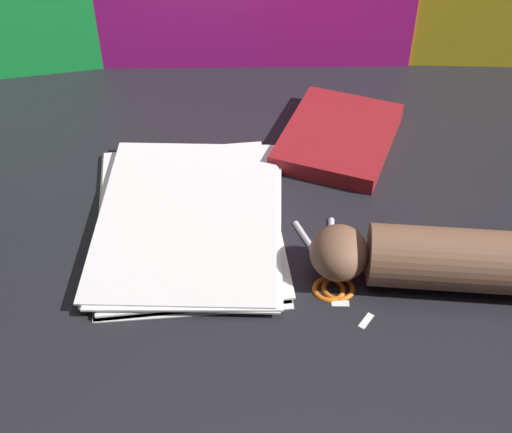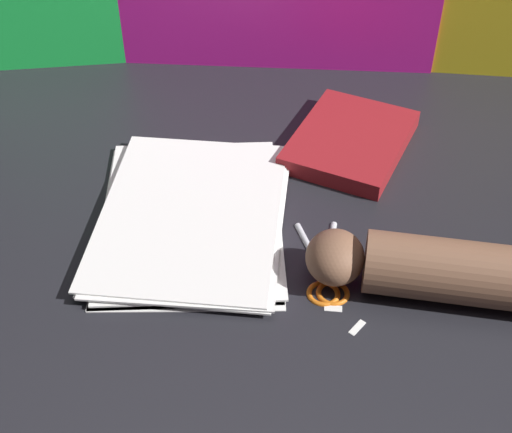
{
  "view_description": "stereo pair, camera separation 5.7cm",
  "coord_description": "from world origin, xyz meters",
  "px_view_note": "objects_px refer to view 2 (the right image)",
  "views": [
    {
      "loc": [
        0.0,
        -0.73,
        0.69
      ],
      "look_at": [
        0.02,
        -0.03,
        0.06
      ],
      "focal_mm": 50.0,
      "sensor_mm": 36.0,
      "label": 1
    },
    {
      "loc": [
        0.06,
        -0.73,
        0.69
      ],
      "look_at": [
        0.02,
        -0.03,
        0.06
      ],
      "focal_mm": 50.0,
      "sensor_mm": 36.0,
      "label": 2
    }
  ],
  "objects_px": {
    "scissors": "(325,274)",
    "hand_forearm": "(437,269)",
    "paper_stack": "(192,216)",
    "book_closed": "(350,141)"
  },
  "relations": [
    {
      "from": "scissors",
      "to": "hand_forearm",
      "type": "relative_size",
      "value": 0.49
    },
    {
      "from": "book_closed",
      "to": "scissors",
      "type": "distance_m",
      "value": 0.29
    },
    {
      "from": "book_closed",
      "to": "scissors",
      "type": "bearing_deg",
      "value": -99.21
    },
    {
      "from": "paper_stack",
      "to": "book_closed",
      "type": "relative_size",
      "value": 1.37
    },
    {
      "from": "paper_stack",
      "to": "hand_forearm",
      "type": "bearing_deg",
      "value": -20.28
    },
    {
      "from": "paper_stack",
      "to": "scissors",
      "type": "relative_size",
      "value": 2.25
    },
    {
      "from": "paper_stack",
      "to": "scissors",
      "type": "distance_m",
      "value": 0.21
    },
    {
      "from": "scissors",
      "to": "book_closed",
      "type": "bearing_deg",
      "value": 80.79
    },
    {
      "from": "paper_stack",
      "to": "scissors",
      "type": "height_order",
      "value": "paper_stack"
    },
    {
      "from": "paper_stack",
      "to": "book_closed",
      "type": "xyz_separation_m",
      "value": [
        0.23,
        0.19,
        0.0
      ]
    }
  ]
}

